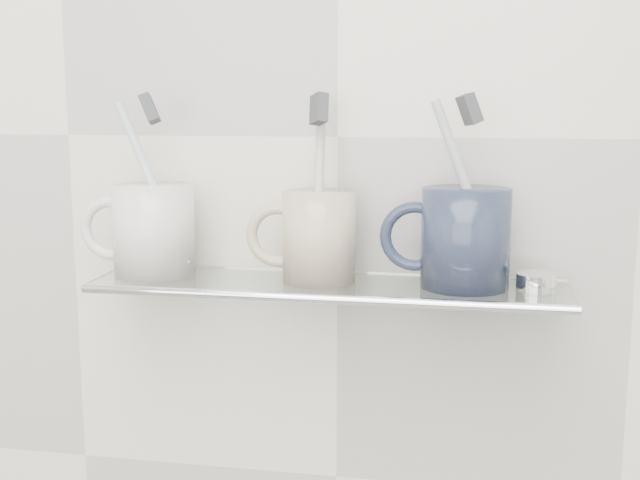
% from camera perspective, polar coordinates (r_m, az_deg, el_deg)
% --- Properties ---
extents(wall_back, '(2.50, 0.00, 2.50)m').
position_cam_1_polar(wall_back, '(0.89, 1.26, 7.34)').
color(wall_back, silver).
rests_on(wall_back, ground).
extents(shelf_glass, '(0.50, 0.12, 0.01)m').
position_cam_1_polar(shelf_glass, '(0.85, 0.55, -3.29)').
color(shelf_glass, silver).
rests_on(shelf_glass, wall_back).
extents(shelf_rail, '(0.50, 0.01, 0.01)m').
position_cam_1_polar(shelf_rail, '(0.80, -0.14, -4.19)').
color(shelf_rail, silver).
rests_on(shelf_rail, shelf_glass).
extents(bracket_left, '(0.02, 0.03, 0.02)m').
position_cam_1_polar(bracket_left, '(0.95, -11.51, -2.71)').
color(bracket_left, silver).
rests_on(bracket_left, wall_back).
extents(bracket_right, '(0.02, 0.03, 0.02)m').
position_cam_1_polar(bracket_right, '(0.89, 14.60, -3.75)').
color(bracket_right, silver).
rests_on(bracket_right, wall_back).
extents(mug_left, '(0.11, 0.11, 0.10)m').
position_cam_1_polar(mug_left, '(0.90, -11.73, 0.71)').
color(mug_left, silver).
rests_on(mug_left, shelf_glass).
extents(mug_left_handle, '(0.07, 0.01, 0.07)m').
position_cam_1_polar(mug_left_handle, '(0.92, -14.65, 0.79)').
color(mug_left_handle, silver).
rests_on(mug_left_handle, mug_left).
extents(toothbrush_left, '(0.09, 0.03, 0.18)m').
position_cam_1_polar(toothbrush_left, '(0.89, -11.84, 3.97)').
color(toothbrush_left, silver).
rests_on(toothbrush_left, mug_left).
extents(bristles_left, '(0.03, 0.03, 0.04)m').
position_cam_1_polar(bristles_left, '(0.89, -12.03, 9.13)').
color(bristles_left, '#3A3B3F').
rests_on(bristles_left, toothbrush_left).
extents(mug_center, '(0.09, 0.09, 0.10)m').
position_cam_1_polar(mug_center, '(0.85, -0.07, 0.24)').
color(mug_center, beige).
rests_on(mug_center, shelf_glass).
extents(mug_center_handle, '(0.07, 0.01, 0.07)m').
position_cam_1_polar(mug_center_handle, '(0.85, -3.02, 0.33)').
color(mug_center_handle, beige).
rests_on(mug_center_handle, mug_center).
extents(toothbrush_center, '(0.02, 0.06, 0.19)m').
position_cam_1_polar(toothbrush_center, '(0.84, -0.07, 3.83)').
color(toothbrush_center, '#B6B6B6').
rests_on(toothbrush_center, mug_center).
extents(bristles_center, '(0.02, 0.03, 0.04)m').
position_cam_1_polar(bristles_center, '(0.83, -0.08, 9.31)').
color(bristles_center, '#3A3B3F').
rests_on(bristles_center, toothbrush_center).
extents(mug_right, '(0.10, 0.10, 0.10)m').
position_cam_1_polar(mug_right, '(0.83, 10.30, 0.14)').
color(mug_right, black).
rests_on(mug_right, shelf_glass).
extents(mug_right_handle, '(0.07, 0.01, 0.07)m').
position_cam_1_polar(mug_right_handle, '(0.83, 6.77, 0.25)').
color(mug_right_handle, black).
rests_on(mug_right_handle, mug_right).
extents(toothbrush_right, '(0.08, 0.03, 0.18)m').
position_cam_1_polar(toothbrush_right, '(0.82, 10.40, 3.57)').
color(toothbrush_right, '#BBBBBB').
rests_on(toothbrush_right, mug_right).
extents(bristles_right, '(0.03, 0.03, 0.03)m').
position_cam_1_polar(bristles_right, '(0.82, 10.58, 9.13)').
color(bristles_right, '#3A3B3F').
rests_on(bristles_right, toothbrush_right).
extents(chrome_cap, '(0.04, 0.04, 0.02)m').
position_cam_1_polar(chrome_cap, '(0.84, 15.11, -2.87)').
color(chrome_cap, silver).
rests_on(chrome_cap, shelf_glass).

